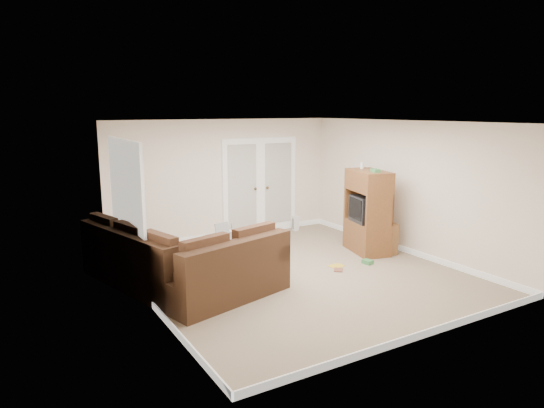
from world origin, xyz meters
TOP-DOWN VIEW (x-y plane):
  - floor at (0.00, 0.00)m, footprint 5.50×5.50m
  - ceiling at (0.00, 0.00)m, footprint 5.00×5.50m
  - wall_left at (-2.50, 0.00)m, footprint 0.02×5.50m
  - wall_right at (2.50, 0.00)m, footprint 0.02×5.50m
  - wall_back at (0.00, 2.75)m, footprint 5.00×0.02m
  - wall_front at (0.00, -2.75)m, footprint 5.00×0.02m
  - baseboards at (0.00, 0.00)m, footprint 5.00×5.50m
  - french_doors at (0.85, 2.71)m, footprint 1.80×0.05m
  - window_left at (-2.46, 1.00)m, footprint 0.05×1.92m
  - sectional_sofa at (-1.93, 0.28)m, footprint 2.65×3.08m
  - coffee_table at (-0.61, 1.08)m, footprint 0.82×1.19m
  - tv_armoire at (1.87, 0.37)m, footprint 0.76×1.09m
  - side_cabinet at (2.02, 0.12)m, footprint 0.47×0.47m
  - space_heater at (1.61, 2.45)m, footprint 0.14×0.12m
  - floor_magazine at (0.83, -0.04)m, footprint 0.28×0.23m
  - floor_greenbox at (1.39, -0.23)m, footprint 0.16×0.19m
  - floor_book at (0.66, -0.20)m, footprint 0.24×0.25m

SIDE VIEW (x-z plane):
  - floor at x=0.00m, z-range 0.00..0.00m
  - floor_magazine at x=0.83m, z-range 0.00..0.01m
  - floor_book at x=0.66m, z-range 0.00..0.02m
  - floor_greenbox at x=1.39m, z-range 0.00..0.07m
  - baseboards at x=0.00m, z-range 0.00..0.10m
  - space_heater at x=1.61m, z-range 0.00..0.33m
  - coffee_table at x=-0.61m, z-range -0.13..0.61m
  - side_cabinet at x=2.02m, z-range -0.14..0.83m
  - sectional_sofa at x=-1.93m, z-range -0.10..0.81m
  - tv_armoire at x=1.87m, z-range -0.05..1.64m
  - french_doors at x=0.85m, z-range -0.03..2.10m
  - wall_left at x=-2.50m, z-range 0.00..2.50m
  - wall_right at x=2.50m, z-range 0.00..2.50m
  - wall_back at x=0.00m, z-range 0.00..2.50m
  - wall_front at x=0.00m, z-range 0.00..2.50m
  - window_left at x=-2.46m, z-range 0.84..2.26m
  - ceiling at x=0.00m, z-range 2.49..2.51m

